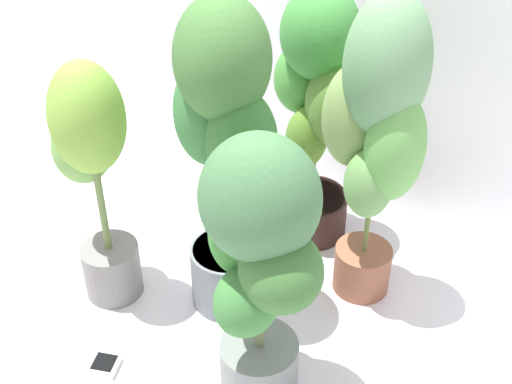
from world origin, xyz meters
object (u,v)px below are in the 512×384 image
potted_plant_front_left (92,163)px  potted_plant_front_right (259,252)px  hygrometer_box (105,365)px  potted_plant_back_right (376,126)px  potted_plant_back_center (317,105)px  potted_plant_center (224,137)px

potted_plant_front_left → potted_plant_front_right: potted_plant_front_left is taller
potted_plant_front_left → hygrometer_box: (0.24, -0.25, -0.49)m
potted_plant_back_right → potted_plant_back_center: potted_plant_back_right is taller
potted_plant_back_center → hygrometer_box: 1.05m
potted_plant_front_left → potted_plant_back_center: (0.36, 0.65, 0.03)m
potted_plant_back_right → potted_plant_front_left: potted_plant_back_right is taller
potted_plant_back_center → potted_plant_front_right: 0.72m
potted_plant_front_right → hygrometer_box: potted_plant_front_right is taller
potted_plant_back_right → potted_plant_front_right: size_ratio=1.23×
potted_plant_back_right → potted_plant_back_center: size_ratio=1.10×
potted_plant_back_right → potted_plant_back_center: (-0.29, 0.15, -0.09)m
potted_plant_center → potted_plant_front_left: 0.41m
potted_plant_back_right → potted_plant_front_right: 0.53m
potted_plant_front_right → hygrometer_box: size_ratio=7.74×
potted_plant_back_center → potted_plant_front_left: bearing=-119.3°
potted_plant_back_center → hygrometer_box: size_ratio=8.67×
potted_plant_front_right → potted_plant_back_right: bearing=87.2°
potted_plant_back_right → potted_plant_front_left: (-0.65, -0.50, -0.12)m
potted_plant_back_right → hygrometer_box: size_ratio=9.55×
potted_plant_center → potted_plant_front_left: potted_plant_center is taller
potted_plant_back_right → potted_plant_center: potted_plant_center is taller
potted_plant_back_right → potted_plant_front_left: 0.83m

